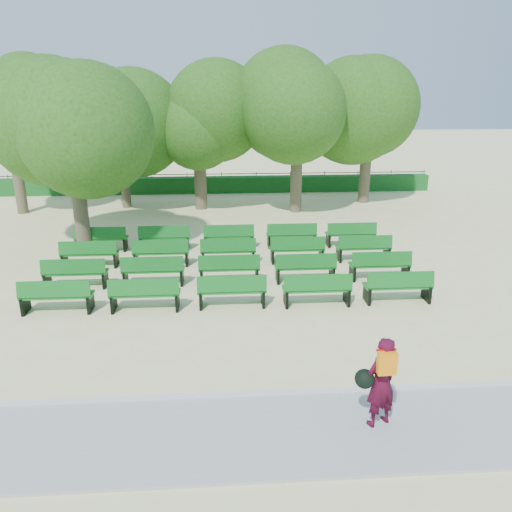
{
  "coord_description": "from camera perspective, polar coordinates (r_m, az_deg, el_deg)",
  "views": [
    {
      "loc": [
        0.93,
        -14.46,
        5.6
      ],
      "look_at": [
        1.89,
        -1.0,
        1.1
      ],
      "focal_mm": 35.0,
      "sensor_mm": 36.0,
      "label": 1
    }
  ],
  "objects": [
    {
      "name": "hedge",
      "position": [
        28.94,
        -5.9,
        8.09
      ],
      "size": [
        26.0,
        0.7,
        0.9
      ],
      "primitive_type": "cube",
      "color": "#17591E",
      "rests_on": "ground"
    },
    {
      "name": "tree_line",
      "position": [
        25.11,
        -6.12,
        5.45
      ],
      "size": [
        21.8,
        6.8,
        7.04
      ],
      "primitive_type": null,
      "color": "#2B5D19",
      "rests_on": "ground"
    },
    {
      "name": "tree_among",
      "position": [
        18.24,
        -20.33,
        13.25
      ],
      "size": [
        4.33,
        4.33,
        6.28
      ],
      "color": "brown",
      "rests_on": "ground"
    },
    {
      "name": "paving",
      "position": [
        9.04,
        -9.67,
        -19.89
      ],
      "size": [
        30.0,
        2.2,
        0.06
      ],
      "primitive_type": "cube",
      "color": "#A7A7A3",
      "rests_on": "ground"
    },
    {
      "name": "ground",
      "position": [
        15.54,
        -7.23,
        -2.84
      ],
      "size": [
        120.0,
        120.0,
        0.0
      ],
      "primitive_type": "plane",
      "color": "beige"
    },
    {
      "name": "bench_array",
      "position": [
        16.11,
        -2.98,
        -1.57
      ],
      "size": [
        1.86,
        0.6,
        1.17
      ],
      "rotation": [
        0.0,
        0.0,
        -0.01
      ],
      "color": "#12671D",
      "rests_on": "ground"
    },
    {
      "name": "fence",
      "position": [
        29.42,
        -5.85,
        7.37
      ],
      "size": [
        26.0,
        0.1,
        1.02
      ],
      "primitive_type": null,
      "color": "black",
      "rests_on": "ground"
    },
    {
      "name": "person",
      "position": [
        8.96,
        13.99,
        -13.69
      ],
      "size": [
        0.83,
        0.61,
        1.66
      ],
      "rotation": [
        0.0,
        0.0,
        3.56
      ],
      "color": "#3F091D",
      "rests_on": "ground"
    },
    {
      "name": "curb",
      "position": [
        9.96,
        -9.07,
        -15.7
      ],
      "size": [
        30.0,
        0.12,
        0.1
      ],
      "primitive_type": "cube",
      "color": "silver",
      "rests_on": "ground"
    }
  ]
}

